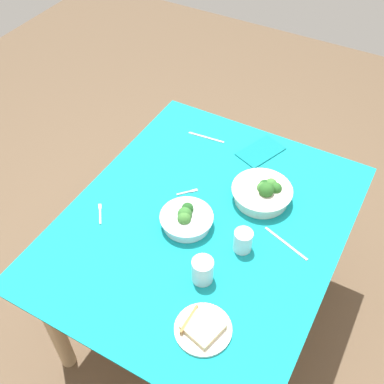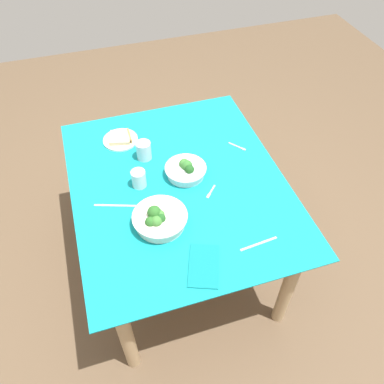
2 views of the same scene
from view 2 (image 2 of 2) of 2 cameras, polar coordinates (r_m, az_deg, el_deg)
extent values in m
plane|color=brown|center=(2.59, -1.59, -9.75)|extent=(6.00, 6.00, 0.00)
cube|color=teal|center=(2.03, -2.00, 1.29)|extent=(1.33, 1.09, 0.01)
cube|color=tan|center=(2.04, -1.99, 0.99)|extent=(1.29, 1.06, 0.02)
cylinder|color=tan|center=(2.15, 13.88, -13.39)|extent=(0.07, 0.07, 0.69)
cylinder|color=tan|center=(2.76, 3.63, 5.73)|extent=(0.07, 0.07, 0.69)
cylinder|color=tan|center=(2.01, -9.63, -20.03)|extent=(0.07, 0.07, 0.69)
cylinder|color=tan|center=(2.65, -14.09, 1.86)|extent=(0.07, 0.07, 0.69)
cylinder|color=silver|center=(1.83, -4.68, -4.15)|extent=(0.23, 0.23, 0.05)
cylinder|color=silver|center=(1.81, -4.74, -3.54)|extent=(0.26, 0.26, 0.01)
sphere|color=#1E511E|center=(1.79, -4.60, -3.87)|extent=(0.05, 0.05, 0.05)
sphere|color=#286023|center=(1.78, -6.10, -4.37)|extent=(0.05, 0.05, 0.05)
sphere|color=#3D7A33|center=(1.77, -5.23, -4.30)|extent=(0.05, 0.05, 0.05)
sphere|color=#3D7A33|center=(1.80, -4.76, -3.34)|extent=(0.05, 0.05, 0.05)
sphere|color=#286023|center=(1.80, -5.55, -3.00)|extent=(0.07, 0.07, 0.07)
cylinder|color=white|center=(2.05, -0.93, 3.01)|extent=(0.19, 0.19, 0.05)
cylinder|color=white|center=(2.03, -0.94, 3.54)|extent=(0.22, 0.22, 0.01)
sphere|color=#33702D|center=(2.02, -0.77, 3.89)|extent=(0.06, 0.06, 0.06)
sphere|color=#1E511E|center=(2.00, -0.37, 3.35)|extent=(0.05, 0.05, 0.05)
sphere|color=#3D7A33|center=(2.04, -1.14, 4.17)|extent=(0.06, 0.06, 0.06)
sphere|color=#33702D|center=(2.02, -0.89, 3.70)|extent=(0.04, 0.04, 0.04)
sphere|color=#3D7A33|center=(2.03, -0.89, 3.91)|extent=(0.05, 0.05, 0.05)
cylinder|color=silver|center=(2.30, -10.44, 7.52)|extent=(0.20, 0.20, 0.01)
cube|color=#CCB284|center=(2.29, -10.50, 7.85)|extent=(0.14, 0.14, 0.02)
cube|color=#9E703D|center=(2.30, -9.14, 8.14)|extent=(0.12, 0.01, 0.02)
cylinder|color=silver|center=(2.00, -7.80, 1.96)|extent=(0.07, 0.07, 0.09)
cylinder|color=silver|center=(2.14, -7.08, 6.06)|extent=(0.08, 0.08, 0.10)
cube|color=#B7B7BC|center=(2.25, 6.29, 6.79)|extent=(0.07, 0.06, 0.00)
cube|color=#B7B7BC|center=(2.23, 7.52, 6.24)|extent=(0.03, 0.03, 0.00)
cube|color=#B7B7BC|center=(1.99, 2.97, 0.33)|extent=(0.05, 0.05, 0.00)
cube|color=#B7B7BC|center=(1.96, 2.41, -0.59)|extent=(0.03, 0.03, 0.00)
cube|color=#B7B7BC|center=(1.95, -11.10, -1.97)|extent=(0.08, 0.21, 0.00)
cube|color=#B7B7BC|center=(1.80, 9.74, -7.50)|extent=(0.03, 0.19, 0.00)
cube|color=#0F777D|center=(1.71, 1.73, -10.73)|extent=(0.25, 0.20, 0.01)
camera|label=1|loc=(2.48, -31.87, 43.88)|focal=44.21mm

